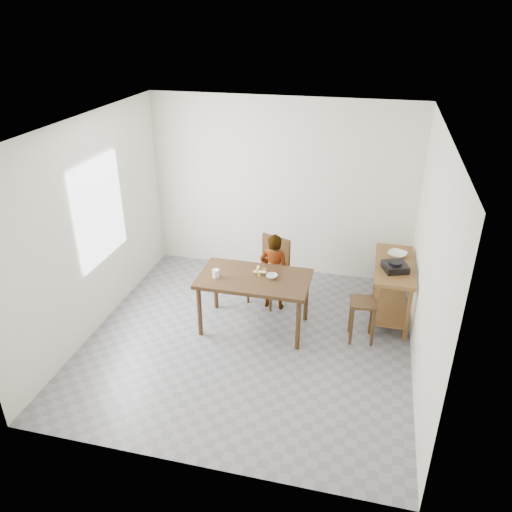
% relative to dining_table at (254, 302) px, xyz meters
% --- Properties ---
extents(floor, '(4.00, 4.00, 0.04)m').
position_rel_dining_table_xyz_m(floor, '(0.00, -0.30, -0.40)').
color(floor, slate).
rests_on(floor, ground).
extents(ceiling, '(4.00, 4.00, 0.04)m').
position_rel_dining_table_xyz_m(ceiling, '(0.00, -0.30, 2.35)').
color(ceiling, white).
rests_on(ceiling, wall_back).
extents(wall_back, '(4.00, 0.04, 2.70)m').
position_rel_dining_table_xyz_m(wall_back, '(0.00, 1.72, 0.98)').
color(wall_back, silver).
rests_on(wall_back, ground).
extents(wall_front, '(4.00, 0.04, 2.70)m').
position_rel_dining_table_xyz_m(wall_front, '(0.00, -2.32, 0.98)').
color(wall_front, silver).
rests_on(wall_front, ground).
extents(wall_left, '(0.04, 4.00, 2.70)m').
position_rel_dining_table_xyz_m(wall_left, '(-2.02, -0.30, 0.98)').
color(wall_left, silver).
rests_on(wall_left, ground).
extents(wall_right, '(0.04, 4.00, 2.70)m').
position_rel_dining_table_xyz_m(wall_right, '(2.02, -0.30, 0.98)').
color(wall_right, silver).
rests_on(wall_right, ground).
extents(window_pane, '(0.02, 1.10, 1.30)m').
position_rel_dining_table_xyz_m(window_pane, '(-1.97, -0.10, 1.12)').
color(window_pane, white).
rests_on(window_pane, wall_left).
extents(dining_table, '(1.40, 0.80, 0.75)m').
position_rel_dining_table_xyz_m(dining_table, '(0.00, 0.00, 0.00)').
color(dining_table, '#3C2613').
rests_on(dining_table, floor).
extents(prep_counter, '(0.50, 1.20, 0.80)m').
position_rel_dining_table_xyz_m(prep_counter, '(1.72, 0.70, 0.03)').
color(prep_counter, brown).
rests_on(prep_counter, floor).
extents(child, '(0.41, 0.28, 1.11)m').
position_rel_dining_table_xyz_m(child, '(0.14, 0.55, 0.18)').
color(child, white).
rests_on(child, floor).
extents(dining_chair, '(0.59, 0.59, 0.94)m').
position_rel_dining_table_xyz_m(dining_chair, '(0.02, 0.67, 0.09)').
color(dining_chair, '#3C2613').
rests_on(dining_chair, floor).
extents(stool, '(0.35, 0.35, 0.56)m').
position_rel_dining_table_xyz_m(stool, '(1.37, 0.06, -0.09)').
color(stool, '#3C2613').
rests_on(stool, floor).
extents(glass_tumbler, '(0.11, 0.11, 0.11)m').
position_rel_dining_table_xyz_m(glass_tumbler, '(-0.47, -0.11, 0.43)').
color(glass_tumbler, white).
rests_on(glass_tumbler, dining_table).
extents(small_bowl, '(0.14, 0.14, 0.05)m').
position_rel_dining_table_xyz_m(small_bowl, '(0.22, 0.04, 0.40)').
color(small_bowl, silver).
rests_on(small_bowl, dining_table).
extents(banana, '(0.19, 0.14, 0.07)m').
position_rel_dining_table_xyz_m(banana, '(0.05, 0.10, 0.41)').
color(banana, gold).
rests_on(banana, dining_table).
extents(serving_bowl, '(0.32, 0.32, 0.06)m').
position_rel_dining_table_xyz_m(serving_bowl, '(1.75, 0.93, 0.46)').
color(serving_bowl, silver).
rests_on(serving_bowl, prep_counter).
extents(gas_burner, '(0.37, 0.37, 0.09)m').
position_rel_dining_table_xyz_m(gas_burner, '(1.72, 0.51, 0.47)').
color(gas_burner, black).
rests_on(gas_burner, prep_counter).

